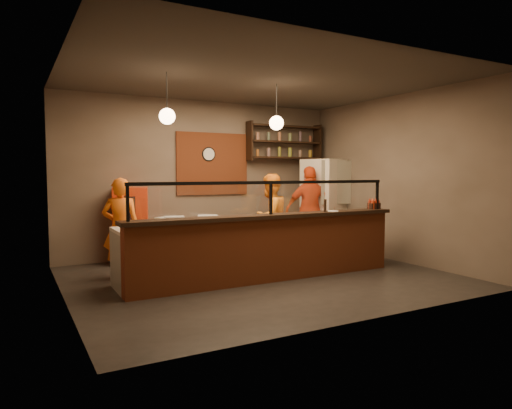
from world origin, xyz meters
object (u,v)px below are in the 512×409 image
red_cooler (131,225)px  cook_left (121,228)px  wall_clock (208,154)px  fridge (325,204)px  cook_mid (270,218)px  cook_right (311,210)px  pizza_dough (311,219)px  pepper_mill (325,205)px  condiment_caddy (374,206)px

red_cooler → cook_left: bearing=-94.3°
wall_clock → fridge: 2.82m
cook_left → fridge: size_ratio=0.81×
cook_mid → fridge: 1.92m
cook_right → wall_clock: bearing=-7.6°
cook_mid → cook_left: bearing=-17.9°
wall_clock → pizza_dough: bearing=-68.2°
fridge → pizza_dough: size_ratio=4.04×
cook_right → fridge: size_ratio=0.92×
red_cooler → pizza_dough: bearing=-21.5°
pizza_dough → pepper_mill: size_ratio=2.37×
pizza_dough → wall_clock: bearing=111.8°
cook_right → condiment_caddy: bearing=113.1°
cook_right → condiment_caddy: size_ratio=9.72×
cook_mid → fridge: fridge is taller
cook_left → pepper_mill: cook_left is taller
cook_right → fridge: fridge is taller
cook_mid → condiment_caddy: 1.95m
pizza_dough → pepper_mill: bearing=-91.7°
pizza_dough → cook_left: bearing=163.2°
cook_left → cook_right: (4.09, 0.50, 0.11)m
wall_clock → pepper_mill: (0.94, -2.79, -0.94)m
wall_clock → cook_mid: (0.70, -1.36, -1.25)m
wall_clock → cook_left: 2.88m
wall_clock → fridge: size_ratio=0.15×
cook_mid → pepper_mill: 1.48m
cook_left → cook_mid: size_ratio=0.97×
condiment_caddy → pepper_mill: bearing=-175.8°
cook_right → pizza_dough: (-1.00, -1.43, -0.02)m
red_cooler → condiment_caddy: 4.51m
cook_right → cook_left: bearing=25.2°
wall_clock → cook_mid: wall_clock is taller
cook_mid → pizza_dough: bearing=84.2°
wall_clock → cook_mid: bearing=-62.7°
cook_left → cook_right: 4.12m
pizza_dough → condiment_caddy: (1.15, -0.32, 0.21)m
cook_left → cook_mid: (2.84, 0.08, 0.03)m
fridge → red_cooler: 4.24m
pizza_dough → pepper_mill: pepper_mill is taller
cook_mid → pepper_mill: bearing=79.8°
fridge → red_cooler: fridge is taller
pizza_dough → cook_mid: bearing=103.7°
cook_left → red_cooler: bearing=-88.3°
cook_right → cook_mid: bearing=36.8°
cook_mid → condiment_caddy: cook_mid is taller
red_cooler → condiment_caddy: red_cooler is taller
wall_clock → cook_right: (1.95, -0.94, -1.17)m
wall_clock → condiment_caddy: 3.56m
red_cooler → pizza_dough: red_cooler is taller
condiment_caddy → pizza_dough: bearing=164.2°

